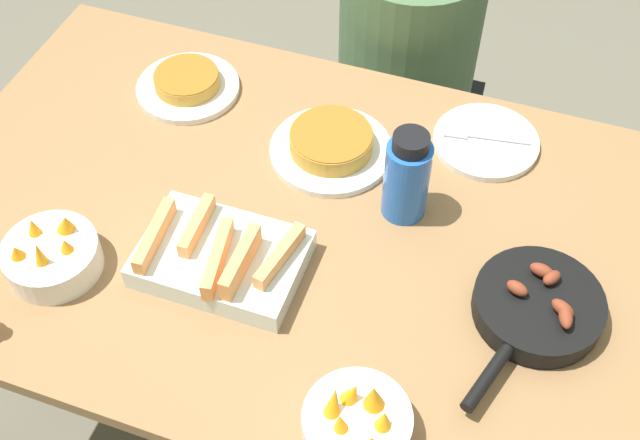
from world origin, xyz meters
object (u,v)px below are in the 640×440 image
at_px(melon_tray, 221,257).
at_px(frittata_plate_center, 187,84).
at_px(fruit_bowl_mango, 52,255).
at_px(fruit_bowl_citrus, 357,423).
at_px(skillet, 537,307).
at_px(person_figure, 402,100).
at_px(empty_plate_near_front, 486,142).
at_px(frittata_plate_side, 331,145).
at_px(water_bottle, 407,177).

height_order(melon_tray, frittata_plate_center, melon_tray).
relative_size(fruit_bowl_mango, fruit_bowl_citrus, 1.02).
xyz_separation_m(skillet, person_figure, (-0.45, 0.81, -0.32)).
bearing_deg(empty_plate_near_front, melon_tray, -129.40).
bearing_deg(frittata_plate_side, fruit_bowl_citrus, -67.31).
bearing_deg(frittata_plate_side, melon_tray, -105.25).
distance_m(frittata_plate_center, empty_plate_near_front, 0.69).
bearing_deg(person_figure, frittata_plate_center, -131.99).
bearing_deg(frittata_plate_center, empty_plate_near_front, 4.72).
height_order(melon_tray, skillet, melon_tray).
distance_m(skillet, fruit_bowl_mango, 0.91).
bearing_deg(empty_plate_near_front, skillet, -66.51).
bearing_deg(skillet, melon_tray, -63.83).
relative_size(frittata_plate_side, water_bottle, 1.28).
xyz_separation_m(frittata_plate_center, fruit_bowl_citrus, (0.63, -0.68, 0.02)).
bearing_deg(fruit_bowl_citrus, frittata_plate_center, 132.82).
distance_m(frittata_plate_side, empty_plate_near_front, 0.34).
relative_size(melon_tray, empty_plate_near_front, 1.34).
height_order(melon_tray, empty_plate_near_front, melon_tray).
height_order(melon_tray, person_figure, person_figure).
bearing_deg(skillet, person_figure, -133.24).
distance_m(empty_plate_near_front, fruit_bowl_mango, 0.93).
bearing_deg(melon_tray, frittata_plate_center, 122.58).
bearing_deg(fruit_bowl_citrus, person_figure, 100.77).
height_order(fruit_bowl_citrus, person_figure, person_figure).
bearing_deg(empty_plate_near_front, water_bottle, -116.57).
bearing_deg(fruit_bowl_mango, water_bottle, 31.51).
bearing_deg(frittata_plate_side, person_figure, 86.43).
height_order(skillet, fruit_bowl_citrus, fruit_bowl_citrus).
bearing_deg(fruit_bowl_mango, person_figure, 66.61).
distance_m(skillet, frittata_plate_center, 0.93).
distance_m(fruit_bowl_mango, person_figure, 1.14).
distance_m(skillet, fruit_bowl_citrus, 0.40).
distance_m(melon_tray, water_bottle, 0.39).
relative_size(melon_tray, fruit_bowl_citrus, 1.72).
xyz_separation_m(frittata_plate_side, fruit_bowl_mango, (-0.40, -0.46, 0.01)).
relative_size(empty_plate_near_front, fruit_bowl_citrus, 1.28).
bearing_deg(skillet, frittata_plate_side, -101.47).
bearing_deg(frittata_plate_center, frittata_plate_side, -12.05).
bearing_deg(water_bottle, person_figure, 103.72).
height_order(frittata_plate_center, water_bottle, water_bottle).
distance_m(frittata_plate_side, person_figure, 0.63).
height_order(frittata_plate_side, fruit_bowl_mango, fruit_bowl_mango).
xyz_separation_m(melon_tray, frittata_plate_side, (0.10, 0.36, -0.01)).
bearing_deg(melon_tray, water_bottle, 41.72).
bearing_deg(empty_plate_near_front, fruit_bowl_mango, -139.73).
relative_size(skillet, frittata_plate_side, 1.39).
distance_m(melon_tray, person_figure, 0.96).
relative_size(frittata_plate_side, empty_plate_near_front, 1.15).
bearing_deg(melon_tray, empty_plate_near_front, 50.60).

